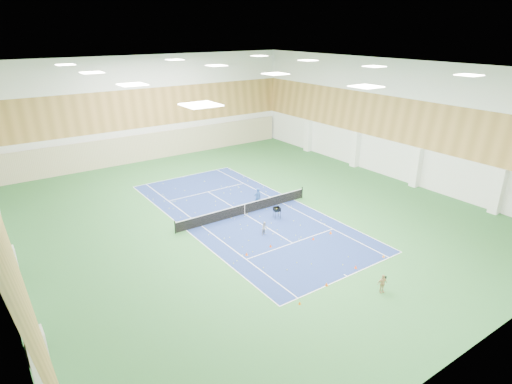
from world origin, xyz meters
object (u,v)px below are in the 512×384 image
Objects in this scene: coach at (258,198)px; child_apron at (382,284)px; child_court at (265,228)px; ball_cart at (277,213)px; tennis_net at (245,208)px.

coach is 14.93m from child_apron.
child_apron reaches higher than child_court.
coach is 1.71× the size of child_court.
child_court is 3.22m from ball_cart.
child_apron is (0.41, -14.26, 0.05)m from tennis_net.
tennis_net is 2.81m from ball_cart.
child_court is at bearing 111.28° from child_apron.
child_apron is 1.25× the size of ball_cart.
child_apron is at bearing -96.81° from child_court.
coach reaches higher than tennis_net.
child_court is 1.11× the size of ball_cart.
child_court is 10.28m from child_apron.
tennis_net is at bearing 19.49° from coach.
coach is at bearing 106.38° from ball_cart.
coach reaches higher than ball_cart.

